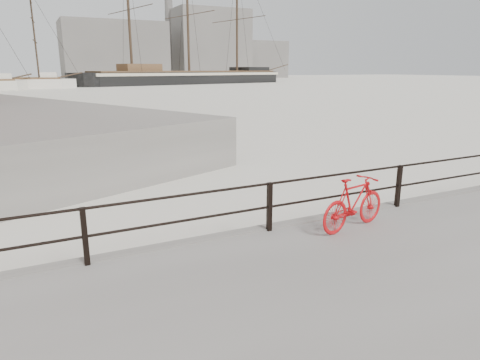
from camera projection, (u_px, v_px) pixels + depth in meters
name	position (u px, v px, depth m)	size (l,w,h in m)	color
ground	(390.00, 218.00, 10.36)	(400.00, 400.00, 0.00)	white
guardrail	(399.00, 186.00, 10.02)	(28.00, 0.10, 1.00)	black
bicycle	(354.00, 203.00, 8.61)	(1.81, 0.27, 1.09)	red
barque_black	(190.00, 84.00, 102.30)	(64.34, 21.06, 36.11)	black
schooner_mid	(4.00, 89.00, 76.42)	(25.97, 10.99, 18.94)	silver
industrial_west	(114.00, 51.00, 138.03)	(32.00, 18.00, 18.00)	gray
industrial_mid	(209.00, 45.00, 156.66)	(26.00, 20.00, 24.00)	gray
industrial_east	(257.00, 60.00, 172.16)	(20.00, 16.00, 14.00)	gray
smokestack	(169.00, 15.00, 152.88)	(2.80, 2.80, 44.00)	gray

